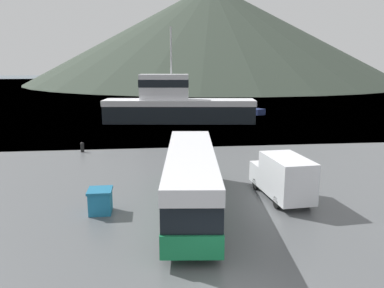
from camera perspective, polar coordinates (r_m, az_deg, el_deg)
name	(u,v)px	position (r m, az deg, el deg)	size (l,w,h in m)	color
water_surface	(155,83)	(154.87, -5.61, 9.17)	(240.00, 240.00, 0.00)	#475B6B
hill_backdrop	(211,34)	(165.19, 2.97, 16.37)	(151.21, 151.21, 40.20)	#333D33
tour_bus	(191,178)	(20.09, -0.17, -5.14)	(3.73, 12.52, 3.27)	#146B3D
delivery_van	(283,176)	(22.52, 13.66, -4.81)	(2.41, 5.44, 2.64)	silver
fishing_boat	(176,104)	(50.91, -2.41, 6.04)	(20.69, 6.59, 12.53)	black
storage_bin	(100,201)	(20.71, -13.79, -8.41)	(1.26, 1.33, 1.31)	teal
small_boat	(245,110)	(61.61, 8.12, 5.15)	(5.08, 7.19, 0.91)	#19234C
mooring_bollard	(82,147)	(35.15, -16.38, -0.38)	(0.35, 0.35, 0.91)	black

